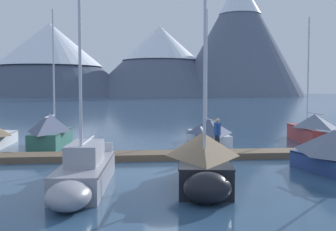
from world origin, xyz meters
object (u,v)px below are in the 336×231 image
person_on_dock (217,133)px  sailboat_second_berth (52,131)px  sailboat_mid_dock_starboard (203,161)px  sailboat_end_of_dock (311,129)px  sailboat_mid_dock_port (84,172)px  sailboat_far_berth (207,132)px

person_on_dock → sailboat_second_berth: bearing=153.0°
sailboat_mid_dock_starboard → sailboat_end_of_dock: 14.91m
sailboat_mid_dock_port → person_on_dock: bearing=48.3°
sailboat_second_berth → sailboat_end_of_dock: 16.47m
sailboat_far_berth → person_on_dock: size_ratio=4.97×
sailboat_far_berth → sailboat_end_of_dock: size_ratio=1.02×
sailboat_mid_dock_starboard → sailboat_far_berth: sailboat_mid_dock_starboard is taller
sailboat_mid_dock_port → sailboat_far_berth: sailboat_mid_dock_port is taller
sailboat_far_berth → sailboat_second_berth: bearing=-175.5°
sailboat_mid_dock_port → sailboat_end_of_dock: sailboat_mid_dock_port is taller
sailboat_mid_dock_port → sailboat_far_berth: (5.88, 11.72, 0.14)m
sailboat_mid_dock_port → sailboat_second_berth: bearing=108.0°
sailboat_far_berth → person_on_dock: 5.45m
sailboat_mid_dock_port → sailboat_far_berth: bearing=63.4°
sailboat_second_berth → sailboat_mid_dock_starboard: 13.08m
sailboat_far_berth → sailboat_end_of_dock: bearing=6.7°
sailboat_mid_dock_starboard → person_on_dock: 6.08m
sailboat_mid_dock_starboard → sailboat_far_berth: (1.75, 11.31, -0.13)m
sailboat_far_berth → person_on_dock: sailboat_far_berth is taller
sailboat_mid_dock_starboard → person_on_dock: sailboat_mid_dock_starboard is taller
sailboat_mid_dock_starboard → sailboat_mid_dock_port: bearing=-174.2°
sailboat_mid_dock_port → sailboat_mid_dock_starboard: bearing=5.8°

